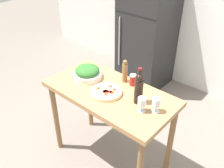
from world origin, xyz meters
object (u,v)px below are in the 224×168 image
Objects in this scene: wine_glass_far at (156,102)px; homemade_pizza at (107,92)px; pepper_mill at (125,71)px; salad_bowl at (87,73)px; salt_canister at (133,80)px; refrigerator at (147,34)px; wine_glass_near at (142,102)px; wine_bottle at (139,87)px.

wine_glass_far reaches higher than homemade_pizza.
pepper_mill is 0.38m from salad_bowl.
wine_glass_far is 1.20× the size of salt_canister.
wine_glass_near is (1.04, -1.62, 0.17)m from refrigerator.
homemade_pizza is (0.33, -0.08, -0.04)m from salad_bowl.
refrigerator is 1.76m from homemade_pizza.
wine_glass_far is 0.57× the size of pepper_mill.
homemade_pizza is 2.60× the size of salt_canister.
refrigerator is 5.81× the size of homemade_pizza.
homemade_pizza is (-0.48, -0.07, -0.07)m from wine_glass_far.
salad_bowl is at bearing -78.13° from refrigerator.
wine_bottle reaches higher than salad_bowl.
pepper_mill reaches higher than wine_glass_far.
pepper_mill is 0.82× the size of salad_bowl.
wine_glass_near is at bearing -57.38° from refrigerator.
refrigerator is 4.96× the size of wine_bottle.
wine_glass_near is at bearing -42.74° from salt_canister.
refrigerator is 1.51m from pepper_mill.
pepper_mill is (-0.40, 0.27, 0.02)m from wine_glass_near.
pepper_mill is at bearing 31.13° from salad_bowl.
pepper_mill reaches higher than wine_glass_near.
refrigerator reaches higher than homemade_pizza.
homemade_pizza is at bearing -179.61° from wine_glass_near.
wine_bottle reaches higher than homemade_pizza.
salad_bowl is (-0.32, -0.19, -0.05)m from pepper_mill.
wine_glass_far is 0.47× the size of salad_bowl.
wine_glass_near is at bearing -34.18° from pepper_mill.
pepper_mill is 0.12m from salt_canister.
wine_glass_far is (0.18, -0.01, -0.06)m from wine_bottle.
wine_bottle is 0.63m from salad_bowl.
salt_canister reaches higher than homemade_pizza.
homemade_pizza is 0.29m from salt_canister.
salad_bowl is at bearing 173.83° from wine_glass_near.
wine_glass_near and wine_glass_far have the same top height.
salad_bowl is (-0.80, 0.01, -0.03)m from wine_glass_far.
wine_bottle reaches higher than salt_canister.
pepper_mill is 2.11× the size of salt_canister.
pepper_mill is at bearing 92.34° from homemade_pizza.
wine_bottle is 3.05× the size of salt_canister.
salt_canister is at bearing 137.26° from wine_glass_near.
refrigerator is at bearing 121.50° from wine_bottle.
salt_canister is (0.10, 0.00, -0.06)m from pepper_mill.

